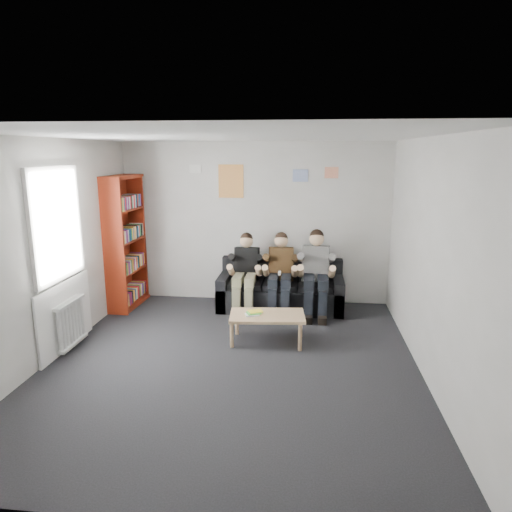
{
  "coord_description": "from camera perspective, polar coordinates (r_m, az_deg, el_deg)",
  "views": [
    {
      "loc": [
        0.88,
        -5.09,
        2.53
      ],
      "look_at": [
        0.15,
        1.3,
        1.06
      ],
      "focal_mm": 32.0,
      "sensor_mm": 36.0,
      "label": 1
    }
  ],
  "objects": [
    {
      "name": "room_shell",
      "position": [
        5.3,
        -3.24,
        0.02
      ],
      "size": [
        5.0,
        5.0,
        5.0
      ],
      "color": "black",
      "rests_on": "ground"
    },
    {
      "name": "sofa",
      "position": [
        7.56,
        3.11,
        -4.42
      ],
      "size": [
        2.02,
        0.83,
        0.78
      ],
      "color": "black",
      "rests_on": "ground"
    },
    {
      "name": "bookshelf",
      "position": [
        7.77,
        -15.89,
        1.68
      ],
      "size": [
        0.33,
        0.98,
        2.17
      ],
      "rotation": [
        0.0,
        0.0,
        -0.05
      ],
      "color": "maroon",
      "rests_on": "ground"
    },
    {
      "name": "coffee_table",
      "position": [
        6.19,
        1.41,
        -7.71
      ],
      "size": [
        1.0,
        0.55,
        0.4
      ],
      "rotation": [
        0.0,
        0.0,
        0.09
      ],
      "color": "tan",
      "rests_on": "ground"
    },
    {
      "name": "game_cases",
      "position": [
        6.16,
        -0.29,
        -7.12
      ],
      "size": [
        0.22,
        0.19,
        0.04
      ],
      "rotation": [
        0.0,
        0.0,
        0.33
      ],
      "color": "white",
      "rests_on": "coffee_table"
    },
    {
      "name": "person_left",
      "position": [
        7.33,
        -1.35,
        -2.18
      ],
      "size": [
        0.39,
        0.83,
        1.26
      ],
      "rotation": [
        0.0,
        0.0,
        -0.04
      ],
      "color": "black",
      "rests_on": "sofa"
    },
    {
      "name": "person_middle",
      "position": [
        7.28,
        3.05,
        -2.25
      ],
      "size": [
        0.4,
        0.85,
        1.28
      ],
      "rotation": [
        0.0,
        0.0,
        0.06
      ],
      "color": "#51351B",
      "rests_on": "sofa"
    },
    {
      "name": "person_right",
      "position": [
        7.26,
        7.49,
        -2.22
      ],
      "size": [
        0.43,
        0.91,
        1.33
      ],
      "rotation": [
        0.0,
        0.0,
        -0.11
      ],
      "color": "beige",
      "rests_on": "sofa"
    },
    {
      "name": "radiator",
      "position": [
        6.47,
        -22.1,
        -7.77
      ],
      "size": [
        0.1,
        0.64,
        0.6
      ],
      "color": "silver",
      "rests_on": "ground"
    },
    {
      "name": "window",
      "position": [
        6.31,
        -23.21,
        -1.92
      ],
      "size": [
        0.05,
        1.3,
        2.36
      ],
      "color": "white",
      "rests_on": "room_shell"
    },
    {
      "name": "poster_large",
      "position": [
        7.7,
        -3.15,
        9.31
      ],
      "size": [
        0.42,
        0.01,
        0.55
      ],
      "primitive_type": "cube",
      "color": "#DBD94D",
      "rests_on": "room_shell"
    },
    {
      "name": "poster_blue",
      "position": [
        7.59,
        5.57,
        9.98
      ],
      "size": [
        0.25,
        0.01,
        0.2
      ],
      "primitive_type": "cube",
      "color": "#3A69C8",
      "rests_on": "room_shell"
    },
    {
      "name": "poster_pink",
      "position": [
        7.59,
        9.41,
        10.25
      ],
      "size": [
        0.22,
        0.01,
        0.18
      ],
      "primitive_type": "cube",
      "color": "#D84389",
      "rests_on": "room_shell"
    },
    {
      "name": "poster_sign",
      "position": [
        7.81,
        -7.59,
        10.74
      ],
      "size": [
        0.2,
        0.01,
        0.14
      ],
      "primitive_type": "cube",
      "color": "white",
      "rests_on": "room_shell"
    }
  ]
}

